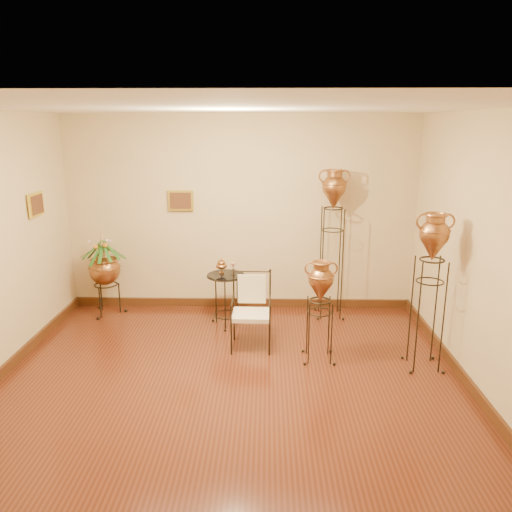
{
  "coord_description": "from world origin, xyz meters",
  "views": [
    {
      "loc": [
        0.38,
        -4.57,
        2.67
      ],
      "look_at": [
        0.25,
        1.3,
        1.1
      ],
      "focal_mm": 35.0,
      "sensor_mm": 36.0,
      "label": 1
    }
  ],
  "objects_px": {
    "amphora_tall": "(332,243)",
    "amphora_mid": "(429,291)",
    "planter_urn": "(104,266)",
    "armchair": "(251,312)",
    "side_table": "(226,299)"
  },
  "relations": [
    {
      "from": "amphora_tall",
      "to": "amphora_mid",
      "type": "distance_m",
      "value": 1.77
    },
    {
      "from": "planter_urn",
      "to": "armchair",
      "type": "distance_m",
      "value": 2.39
    },
    {
      "from": "side_table",
      "to": "armchair",
      "type": "bearing_deg",
      "value": -62.75
    },
    {
      "from": "planter_urn",
      "to": "amphora_tall",
      "type": "bearing_deg",
      "value": 0.0
    },
    {
      "from": "planter_urn",
      "to": "side_table",
      "type": "distance_m",
      "value": 1.82
    },
    {
      "from": "amphora_mid",
      "to": "planter_urn",
      "type": "distance_m",
      "value": 4.35
    },
    {
      "from": "amphora_mid",
      "to": "armchair",
      "type": "height_order",
      "value": "amphora_mid"
    },
    {
      "from": "amphora_tall",
      "to": "side_table",
      "type": "bearing_deg",
      "value": -165.15
    },
    {
      "from": "amphora_mid",
      "to": "armchair",
      "type": "bearing_deg",
      "value": 166.92
    },
    {
      "from": "amphora_tall",
      "to": "amphora_mid",
      "type": "bearing_deg",
      "value": -60.5
    },
    {
      "from": "amphora_tall",
      "to": "side_table",
      "type": "xyz_separation_m",
      "value": [
        -1.44,
        -0.38,
        -0.69
      ]
    },
    {
      "from": "armchair",
      "to": "amphora_mid",
      "type": "bearing_deg",
      "value": -12.3
    },
    {
      "from": "planter_urn",
      "to": "side_table",
      "type": "height_order",
      "value": "planter_urn"
    },
    {
      "from": "amphora_mid",
      "to": "side_table",
      "type": "distance_m",
      "value": 2.64
    },
    {
      "from": "amphora_mid",
      "to": "side_table",
      "type": "relative_size",
      "value": 1.96
    }
  ]
}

